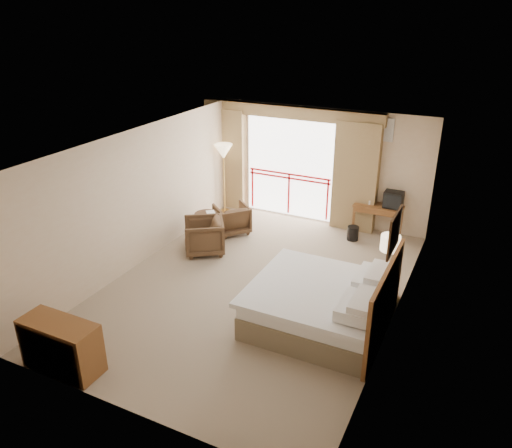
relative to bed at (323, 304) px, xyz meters
The scene contains 29 objects.
floor 1.66m from the bed, 158.15° to the left, with size 7.00×7.00×0.00m, color gray.
ceiling 2.83m from the bed, 158.15° to the left, with size 7.00×7.00×0.00m, color white.
wall_back 4.47m from the bed, 110.05° to the left, with size 5.00×5.00×0.00m, color beige.
wall_front 3.41m from the bed, 117.29° to the right, with size 5.00×5.00×0.00m, color beige.
wall_left 4.16m from the bed, behind, with size 7.00×7.00×0.00m, color beige.
wall_right 1.52m from the bed, 30.87° to the left, with size 7.00×7.00×0.00m, color beige.
balcony_door 4.75m from the bed, 119.37° to the left, with size 2.40×2.40×0.00m, color white.
balcony_railing 4.68m from the bed, 119.49° to the left, with size 2.09×0.03×1.02m.
curtain_left 5.65m from the bed, 134.97° to the left, with size 1.00×0.26×2.50m, color olive.
curtain_right 4.10m from the bed, 99.29° to the left, with size 1.00×0.26×2.50m, color olive.
valance 5.08m from the bed, 119.98° to the left, with size 4.40×0.22×0.28m, color olive.
hvac_vent 4.53m from the bed, 92.76° to the left, with size 0.50×0.04×0.50m, color silver.
bed is the anchor object (origin of this frame).
headboard 1.00m from the bed, ahead, with size 0.06×2.10×1.30m, color brown.
framed_art 1.77m from the bed, ahead, with size 0.04×0.72×0.60m.
nightstand 1.36m from the bed, 57.16° to the left, with size 0.45×0.54×0.65m, color brown.
table_lamp 1.58m from the bed, 58.26° to the left, with size 0.33×0.33×0.58m.
phone 1.25m from the bed, 55.29° to the left, with size 0.20×0.15×0.09m, color black.
desk 3.95m from the bed, 90.80° to the left, with size 1.07×0.52×0.70m.
tv 3.93m from the bed, 86.40° to the left, with size 0.41×0.32×0.37m.
coffee_maker 3.95m from the bed, 95.93° to the left, with size 0.11×0.11×0.24m, color black.
cup 3.88m from the bed, 93.79° to the left, with size 0.07×0.07×0.10m, color white.
wastebasket 3.38m from the bed, 97.67° to the left, with size 0.25×0.25×0.31m, color black.
armchair_far 3.97m from the bed, 140.35° to the left, with size 0.70×0.72×0.66m, color #412C1B.
armchair_near 3.40m from the bed, 155.76° to the left, with size 0.79×0.81×0.74m, color #412C1B.
side_table 3.94m from the bed, 149.34° to the left, with size 0.53×0.53×0.58m.
book 3.95m from the bed, 149.34° to the left, with size 0.18×0.25×0.02m, color white.
floor_lamp 5.30m from the bed, 137.12° to the left, with size 0.44×0.44×1.74m.
dresser 3.97m from the bed, 138.13° to the right, with size 1.16×0.49×0.77m.
Camera 1 is at (3.53, -7.17, 4.78)m, focal length 35.00 mm.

